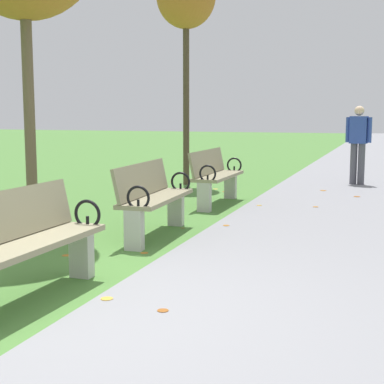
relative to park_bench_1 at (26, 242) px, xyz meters
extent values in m
plane|color=#4C7F38|center=(0.50, -0.12, -0.49)|extent=(80.00, 80.00, 0.00)
cube|color=gray|center=(2.06, 17.88, -0.48)|extent=(3.11, 44.00, 0.02)
cube|color=gray|center=(0.05, 0.00, -0.01)|extent=(0.48, 1.61, 0.05)
cube|color=gray|center=(-0.14, 0.00, 0.21)|extent=(0.16, 1.60, 0.40)
cube|color=#B7B5AD|center=(0.07, 0.74, -0.26)|extent=(0.20, 0.12, 0.45)
torus|color=black|center=(0.13, 0.76, 0.10)|extent=(0.27, 0.04, 0.27)
cylinder|color=black|center=(0.13, 0.76, 0.02)|extent=(0.03, 0.03, 0.12)
cube|color=gray|center=(0.05, 2.60, -0.01)|extent=(0.51, 1.62, 0.05)
cube|color=gray|center=(-0.14, 2.59, 0.21)|extent=(0.19, 1.60, 0.40)
cube|color=#B7B5AD|center=(0.09, 1.86, -0.26)|extent=(0.21, 0.13, 0.45)
cube|color=#B7B5AD|center=(0.02, 3.34, -0.26)|extent=(0.21, 0.13, 0.45)
torus|color=black|center=(0.15, 1.85, 0.10)|extent=(0.27, 0.04, 0.27)
cylinder|color=black|center=(0.15, 1.85, 0.02)|extent=(0.03, 0.03, 0.12)
torus|color=black|center=(0.08, 3.36, 0.10)|extent=(0.27, 0.04, 0.27)
cylinder|color=black|center=(0.08, 3.36, 0.02)|extent=(0.03, 0.03, 0.12)
cube|color=gray|center=(0.05, 5.24, -0.01)|extent=(0.45, 1.60, 0.05)
cube|color=gray|center=(-0.14, 5.24, 0.21)|extent=(0.13, 1.60, 0.40)
cube|color=#B7B5AD|center=(0.05, 4.50, -0.26)|extent=(0.20, 0.12, 0.45)
cube|color=#B7B5AD|center=(0.06, 5.98, -0.26)|extent=(0.20, 0.12, 0.45)
torus|color=black|center=(0.11, 4.48, 0.10)|extent=(0.27, 0.03, 0.27)
cylinder|color=black|center=(0.11, 4.48, 0.02)|extent=(0.03, 0.03, 0.12)
torus|color=black|center=(0.12, 6.00, 0.10)|extent=(0.27, 0.03, 0.27)
cylinder|color=black|center=(0.12, 6.00, 0.02)|extent=(0.03, 0.03, 0.12)
cylinder|color=brown|center=(-1.42, 2.17, 1.00)|extent=(0.13, 0.13, 2.96)
cylinder|color=#4C3D2D|center=(-1.36, 7.65, 1.23)|extent=(0.13, 0.13, 3.44)
cylinder|color=#4C4C56|center=(2.13, 8.66, -0.04)|extent=(0.14, 0.14, 0.85)
cylinder|color=#4C4C56|center=(1.97, 8.69, -0.04)|extent=(0.14, 0.14, 0.85)
cube|color=#2D4799|center=(2.05, 8.68, 0.66)|extent=(0.37, 0.27, 0.56)
sphere|color=beige|center=(2.05, 8.68, 1.05)|extent=(0.20, 0.20, 0.20)
cylinder|color=#2D4799|center=(2.27, 8.64, 0.66)|extent=(0.09, 0.09, 0.52)
cylinder|color=#2D4799|center=(1.84, 8.71, 0.66)|extent=(0.09, 0.09, 0.52)
cylinder|color=#BC842D|center=(-0.85, 7.21, -0.48)|extent=(0.09, 0.09, 0.00)
cylinder|color=brown|center=(-1.53, 4.95, -0.48)|extent=(0.11, 0.11, 0.00)
cylinder|color=#93511E|center=(-0.26, 6.80, -0.48)|extent=(0.14, 0.14, 0.00)
cylinder|color=#AD6B23|center=(1.62, 5.39, -0.46)|extent=(0.12, 0.12, 0.00)
cylinder|color=#AD6B23|center=(-0.50, 1.41, -0.48)|extent=(0.11, 0.11, 0.00)
cylinder|color=gold|center=(0.61, 0.18, -0.46)|extent=(0.14, 0.14, 0.00)
cylinder|color=gold|center=(-0.55, 7.11, -0.48)|extent=(0.12, 0.12, 0.00)
cylinder|color=#93511E|center=(2.17, 6.79, -0.46)|extent=(0.15, 0.15, 0.00)
cylinder|color=#AD6B23|center=(0.69, 3.45, -0.46)|extent=(0.12, 0.12, 0.00)
cylinder|color=#AD6B23|center=(1.51, 7.41, -0.46)|extent=(0.14, 0.14, 0.00)
cylinder|color=#AD6B23|center=(-0.97, 1.01, -0.48)|extent=(0.11, 0.11, 0.00)
cylinder|color=brown|center=(-0.43, 7.60, -0.48)|extent=(0.07, 0.07, 0.00)
cylinder|color=brown|center=(0.17, 3.20, -0.48)|extent=(0.09, 0.09, 0.00)
cylinder|color=#AD6B23|center=(-1.78, 7.87, -0.48)|extent=(0.09, 0.09, 0.00)
cylinder|color=#93511E|center=(1.14, 0.07, -0.46)|extent=(0.09, 0.09, 0.00)
cylinder|color=gold|center=(0.74, 5.24, -0.46)|extent=(0.10, 0.10, 0.00)
cylinder|color=#BC842D|center=(-1.84, 6.63, -0.48)|extent=(0.09, 0.09, 0.00)
cylinder|color=#AD6B23|center=(0.24, 1.78, -0.48)|extent=(0.11, 0.11, 0.00)
camera|label=1|loc=(2.73, -3.88, 1.02)|focal=54.60mm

